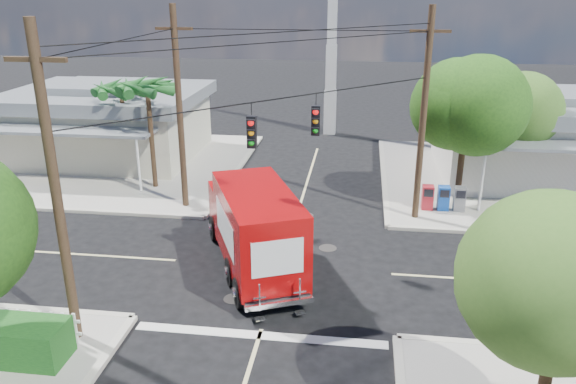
# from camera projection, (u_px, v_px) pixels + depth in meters

# --- Properties ---
(ground) EXTENTS (120.00, 120.00, 0.00)m
(ground) POSITION_uv_depth(u_px,v_px,m) (281.00, 267.00, 20.51)
(ground) COLOR black
(ground) RESTS_ON ground
(sidewalk_ne) EXTENTS (14.12, 14.12, 0.14)m
(sidewalk_ne) POSITION_uv_depth(u_px,v_px,m) (517.00, 181.00, 29.25)
(sidewalk_ne) COLOR #AAA499
(sidewalk_ne) RESTS_ON ground
(sidewalk_nw) EXTENTS (14.12, 14.12, 0.14)m
(sidewalk_nw) POSITION_uv_depth(u_px,v_px,m) (120.00, 165.00, 31.96)
(sidewalk_nw) COLOR #AAA499
(sidewalk_nw) RESTS_ON ground
(road_markings) EXTENTS (32.00, 32.00, 0.01)m
(road_markings) POSITION_uv_depth(u_px,v_px,m) (275.00, 287.00, 19.14)
(road_markings) COLOR beige
(road_markings) RESTS_ON ground
(building_ne) EXTENTS (11.80, 10.20, 4.50)m
(building_ne) POSITION_uv_depth(u_px,v_px,m) (550.00, 135.00, 29.28)
(building_ne) COLOR silver
(building_ne) RESTS_ON sidewalk_ne
(building_nw) EXTENTS (10.80, 10.20, 4.30)m
(building_nw) POSITION_uv_depth(u_px,v_px,m) (109.00, 121.00, 32.83)
(building_nw) COLOR beige
(building_nw) RESTS_ON sidewalk_nw
(radio_tower) EXTENTS (0.80, 0.80, 17.00)m
(radio_tower) POSITION_uv_depth(u_px,v_px,m) (332.00, 50.00, 37.09)
(radio_tower) COLOR silver
(radio_tower) RESTS_ON ground
(tree_ne_front) EXTENTS (4.21, 4.14, 6.66)m
(tree_ne_front) POSITION_uv_depth(u_px,v_px,m) (468.00, 106.00, 24.25)
(tree_ne_front) COLOR #422D1C
(tree_ne_front) RESTS_ON sidewalk_ne
(tree_ne_back) EXTENTS (3.77, 3.66, 5.82)m
(tree_ne_back) POSITION_uv_depth(u_px,v_px,m) (516.00, 111.00, 26.17)
(tree_ne_back) COLOR #422D1C
(tree_ne_back) RESTS_ON sidewalk_ne
(tree_se) EXTENTS (3.67, 3.54, 5.62)m
(tree_se) POSITION_uv_depth(u_px,v_px,m) (566.00, 278.00, 11.51)
(tree_se) COLOR #422D1C
(tree_se) RESTS_ON sidewalk_se
(palm_nw_front) EXTENTS (3.01, 3.08, 5.59)m
(palm_nw_front) POSITION_uv_depth(u_px,v_px,m) (147.00, 89.00, 26.67)
(palm_nw_front) COLOR #422D1C
(palm_nw_front) RESTS_ON sidewalk_nw
(palm_nw_back) EXTENTS (3.01, 3.08, 5.19)m
(palm_nw_back) POSITION_uv_depth(u_px,v_px,m) (121.00, 90.00, 28.45)
(palm_nw_back) COLOR #422D1C
(palm_nw_back) RESTS_ON sidewalk_nw
(utility_poles) EXTENTS (12.00, 10.68, 9.00)m
(utility_poles) POSITION_uv_depth(u_px,v_px,m) (244.00, 131.00, 20.58)
(utility_poles) COLOR #473321
(utility_poles) RESTS_ON ground
(vending_boxes) EXTENTS (1.90, 0.50, 1.10)m
(vending_boxes) POSITION_uv_depth(u_px,v_px,m) (443.00, 198.00, 25.23)
(vending_boxes) COLOR #A51B25
(vending_boxes) RESTS_ON sidewalk_ne
(delivery_truck) EXTENTS (4.86, 7.55, 3.16)m
(delivery_truck) POSITION_uv_depth(u_px,v_px,m) (254.00, 227.00, 19.96)
(delivery_truck) COLOR black
(delivery_truck) RESTS_ON ground
(parked_car) EXTENTS (5.38, 3.16, 1.41)m
(parked_car) POSITION_uv_depth(u_px,v_px,m) (569.00, 243.00, 20.81)
(parked_car) COLOR silver
(parked_car) RESTS_ON ground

